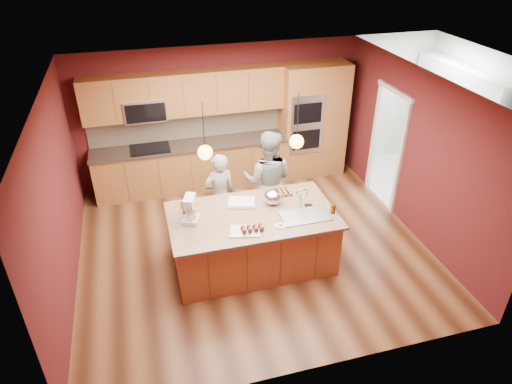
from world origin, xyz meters
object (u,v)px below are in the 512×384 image
object	(u,v)px
person_left	(220,195)
stand_mixer	(190,211)
person_right	(268,181)
mixing_bowl	(273,197)
island	(253,239)

from	to	relation	value
person_left	stand_mixer	size ratio (longest dim) A/B	3.72
stand_mixer	person_right	bearing A→B (deg)	51.20
person_right	mixing_bowl	xyz separation A→B (m)	(-0.14, -0.73, 0.13)
person_left	stand_mixer	xyz separation A→B (m)	(-0.59, -0.86, 0.34)
person_left	mixing_bowl	bearing A→B (deg)	121.13
person_right	mixing_bowl	size ratio (longest dim) A/B	6.38
island	mixing_bowl	size ratio (longest dim) A/B	8.87
stand_mixer	island	bearing A→B (deg)	14.56
island	person_right	bearing A→B (deg)	61.99
island	stand_mixer	size ratio (longest dim) A/B	6.20
person_right	person_left	bearing A→B (deg)	23.59
person_right	stand_mixer	size ratio (longest dim) A/B	4.46
stand_mixer	mixing_bowl	bearing A→B (deg)	25.73
person_left	island	bearing A→B (deg)	96.81
person_left	stand_mixer	world-z (taller)	person_left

